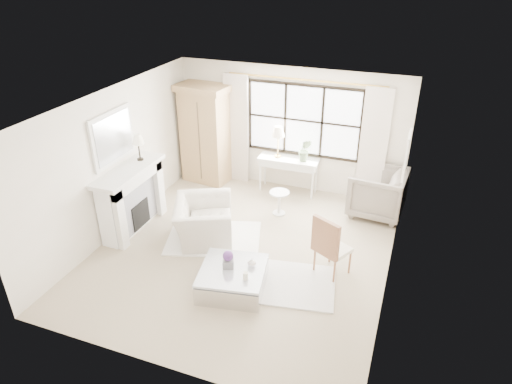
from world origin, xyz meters
TOP-DOWN VIEW (x-y plane):
  - floor at (0.00, 0.00)m, footprint 5.50×5.50m
  - ceiling at (0.00, 0.00)m, footprint 5.50×5.50m
  - wall_back at (0.00, 2.75)m, footprint 5.00×0.00m
  - wall_front at (0.00, -2.75)m, footprint 5.00×0.00m
  - wall_left at (-2.50, 0.00)m, footprint 0.00×5.50m
  - wall_right at (2.50, 0.00)m, footprint 0.00×5.50m
  - window_pane at (0.30, 2.73)m, footprint 2.40×0.02m
  - window_frame at (0.30, 2.72)m, footprint 2.50×0.04m
  - curtain_rod at (0.30, 2.67)m, footprint 3.30×0.04m
  - curtain_left at (-1.20, 2.65)m, footprint 0.55×0.10m
  - curtain_right at (1.80, 2.65)m, footprint 0.55×0.10m
  - fireplace at (-2.27, 0.00)m, footprint 0.58×1.66m
  - mirror_frame at (-2.47, 0.00)m, footprint 0.05×1.15m
  - mirror_glass at (-2.44, 0.00)m, footprint 0.02×1.00m
  - art_frame at (2.47, 1.70)m, footprint 0.04×0.62m
  - art_canvas at (2.45, 1.70)m, footprint 0.01×0.52m
  - mantel_lamp at (-2.25, 0.41)m, footprint 0.22×0.22m
  - armoire at (-1.86, 2.39)m, footprint 1.20×0.84m
  - console_table at (0.08, 2.47)m, footprint 1.31×0.48m
  - console_lamp at (-0.17, 2.48)m, footprint 0.28×0.28m
  - orchid_plant at (0.43, 2.46)m, footprint 0.30×0.25m
  - side_table at (0.20, 1.46)m, footprint 0.40×0.40m
  - rug_left at (-0.66, 0.17)m, footprint 1.98×1.65m
  - rug_right at (1.02, -0.61)m, footprint 1.68×1.37m
  - club_armchair at (-0.82, 0.12)m, footprint 1.40×1.47m
  - wingback_chair at (2.03, 2.17)m, footprint 1.13×1.10m
  - french_chair at (1.60, -0.07)m, footprint 0.65×0.65m
  - coffee_table at (0.23, -1.01)m, footprint 1.17×1.17m
  - planter_box at (0.14, -0.97)m, footprint 0.22×0.22m
  - planter_flowers at (0.14, -0.97)m, footprint 0.16×0.16m
  - pillar_candle at (0.51, -1.17)m, footprint 0.08×0.08m
  - coffee_vase at (0.49, -0.84)m, footprint 0.18×0.18m

SIDE VIEW (x-z plane):
  - floor at x=0.00m, z-range 0.00..0.00m
  - rug_right at x=1.02m, z-range 0.00..0.03m
  - rug_left at x=-0.66m, z-range 0.00..0.03m
  - coffee_table at x=0.23m, z-range -0.01..0.37m
  - french_chair at x=1.60m, z-range -0.23..0.85m
  - side_table at x=0.20m, z-range 0.08..0.58m
  - club_armchair at x=-0.82m, z-range 0.00..0.76m
  - console_table at x=0.08m, z-range 0.00..0.80m
  - pillar_candle at x=0.51m, z-range 0.38..0.50m
  - planter_box at x=0.14m, z-range 0.38..0.51m
  - coffee_vase at x=0.49m, z-range 0.38..0.52m
  - wingback_chair at x=2.03m, z-range 0.00..0.96m
  - planter_flowers at x=0.14m, z-range 0.51..0.67m
  - fireplace at x=-2.27m, z-range 0.02..1.28m
  - orchid_plant at x=0.43m, z-range 0.80..1.30m
  - armoire at x=-1.86m, z-range 0.02..2.26m
  - curtain_left at x=-1.20m, z-range 0.00..2.47m
  - curtain_right at x=1.80m, z-range 0.00..2.47m
  - wall_left at x=-2.50m, z-range -1.40..4.10m
  - wall_right at x=2.50m, z-range -1.40..4.10m
  - wall_back at x=0.00m, z-range -1.15..3.85m
  - wall_front at x=0.00m, z-range -1.15..3.85m
  - console_lamp at x=-0.17m, z-range 1.01..1.70m
  - art_frame at x=2.47m, z-range 1.14..1.96m
  - art_canvas at x=2.45m, z-range 1.19..1.91m
  - window_pane at x=0.30m, z-range 0.85..2.35m
  - window_frame at x=0.30m, z-range 0.85..2.35m
  - mantel_lamp at x=-2.25m, z-range 1.40..1.91m
  - mirror_frame at x=-2.47m, z-range 1.37..2.31m
  - mirror_glass at x=-2.44m, z-range 1.44..2.24m
  - curtain_rod at x=0.30m, z-range 2.45..2.49m
  - ceiling at x=0.00m, z-range 2.70..2.70m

